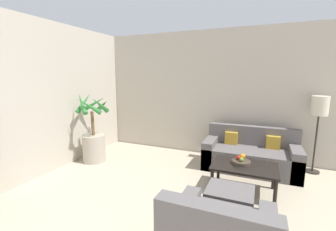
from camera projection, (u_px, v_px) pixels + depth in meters
The scene contains 10 objects.
wall_back at pixel (246, 95), 4.62m from camera, with size 7.97×0.06×2.70m.
potted_palm at pixel (94, 139), 4.58m from camera, with size 0.70×0.71×1.43m.
sofa_loveseat at pixel (250, 155), 4.21m from camera, with size 1.68×0.78×0.78m.
floor_lamp at pixel (319, 111), 3.92m from camera, with size 0.27×0.27×1.40m.
coffee_table at pixel (244, 169), 3.38m from camera, with size 0.94×0.62×0.42m.
fruit_bowl at pixel (241, 162), 3.43m from camera, with size 0.28×0.28×0.05m.
apple_red at pixel (238, 158), 3.46m from camera, with size 0.07×0.07×0.07m.
apple_green at pixel (241, 159), 3.39m from camera, with size 0.06×0.06×0.06m.
orange_fruit at pixel (243, 156), 3.49m from camera, with size 0.08×0.08×0.08m.
ottoman at pixel (229, 204), 2.76m from camera, with size 0.56×0.47×0.39m.
Camera 1 is at (0.31, 1.48, 1.75)m, focal length 24.00 mm.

